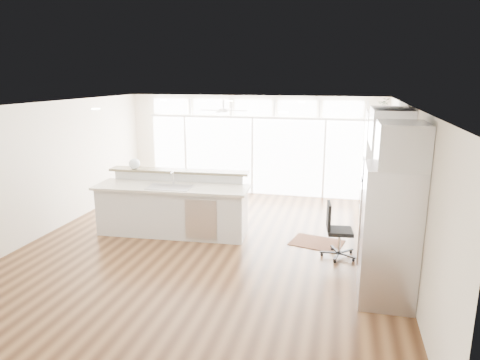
# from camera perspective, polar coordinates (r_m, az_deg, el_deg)

# --- Properties ---
(floor) EXTENTS (7.00, 8.00, 0.02)m
(floor) POSITION_cam_1_polar(r_m,az_deg,el_deg) (8.42, -4.01, -8.76)
(floor) COLOR #442815
(floor) RESTS_ON ground
(ceiling) EXTENTS (7.00, 8.00, 0.02)m
(ceiling) POSITION_cam_1_polar(r_m,az_deg,el_deg) (7.80, -4.35, 9.99)
(ceiling) COLOR white
(ceiling) RESTS_ON wall_back
(wall_back) EXTENTS (7.00, 0.04, 2.70)m
(wall_back) POSITION_cam_1_polar(r_m,az_deg,el_deg) (11.80, 1.76, 4.65)
(wall_back) COLOR white
(wall_back) RESTS_ON floor
(wall_front) EXTENTS (7.00, 0.04, 2.70)m
(wall_front) POSITION_cam_1_polar(r_m,az_deg,el_deg) (4.55, -19.96, -11.08)
(wall_front) COLOR white
(wall_front) RESTS_ON floor
(wall_left) EXTENTS (0.04, 8.00, 2.70)m
(wall_left) POSITION_cam_1_polar(r_m,az_deg,el_deg) (9.64, -24.41, 1.40)
(wall_left) COLOR white
(wall_left) RESTS_ON floor
(wall_right) EXTENTS (0.04, 8.00, 2.70)m
(wall_right) POSITION_cam_1_polar(r_m,az_deg,el_deg) (7.71, 21.45, -1.14)
(wall_right) COLOR white
(wall_right) RESTS_ON floor
(glass_wall) EXTENTS (5.80, 0.06, 2.08)m
(glass_wall) POSITION_cam_1_polar(r_m,az_deg,el_deg) (11.79, 1.69, 3.17)
(glass_wall) COLOR white
(glass_wall) RESTS_ON wall_back
(transom_row) EXTENTS (5.90, 0.06, 0.40)m
(transom_row) POSITION_cam_1_polar(r_m,az_deg,el_deg) (11.62, 1.74, 9.63)
(transom_row) COLOR white
(transom_row) RESTS_ON wall_back
(desk_window) EXTENTS (0.04, 0.85, 0.85)m
(desk_window) POSITION_cam_1_polar(r_m,az_deg,el_deg) (7.95, 21.02, 0.80)
(desk_window) COLOR white
(desk_window) RESTS_ON wall_right
(ceiling_fan) EXTENTS (1.16, 1.16, 0.32)m
(ceiling_fan) POSITION_cam_1_polar(r_m,az_deg,el_deg) (10.63, -2.23, 9.79)
(ceiling_fan) COLOR white
(ceiling_fan) RESTS_ON ceiling
(recessed_lights) EXTENTS (3.40, 3.00, 0.02)m
(recessed_lights) POSITION_cam_1_polar(r_m,az_deg,el_deg) (7.99, -3.90, 9.94)
(recessed_lights) COLOR white
(recessed_lights) RESTS_ON ceiling
(oven_cabinet) EXTENTS (0.64, 1.20, 2.50)m
(oven_cabinet) POSITION_cam_1_polar(r_m,az_deg,el_deg) (9.44, 18.04, 1.09)
(oven_cabinet) COLOR silver
(oven_cabinet) RESTS_ON floor
(desk_nook) EXTENTS (0.72, 1.30, 0.76)m
(desk_nook) POSITION_cam_1_polar(r_m,az_deg,el_deg) (8.24, 18.03, -7.03)
(desk_nook) COLOR silver
(desk_nook) RESTS_ON floor
(upper_cabinets) EXTENTS (0.64, 1.30, 0.64)m
(upper_cabinets) POSITION_cam_1_polar(r_m,az_deg,el_deg) (7.79, 19.39, 6.67)
(upper_cabinets) COLOR silver
(upper_cabinets) RESTS_ON wall_right
(refrigerator) EXTENTS (0.76, 0.90, 2.00)m
(refrigerator) POSITION_cam_1_polar(r_m,az_deg,el_deg) (6.48, 19.26, -6.93)
(refrigerator) COLOR #B6B6BB
(refrigerator) RESTS_ON floor
(fridge_cabinet) EXTENTS (0.64, 0.90, 0.60)m
(fridge_cabinet) POSITION_cam_1_polar(r_m,az_deg,el_deg) (6.17, 20.76, 4.45)
(fridge_cabinet) COLOR silver
(fridge_cabinet) RESTS_ON wall_right
(framed_photos) EXTENTS (0.06, 0.22, 0.80)m
(framed_photos) POSITION_cam_1_polar(r_m,az_deg,el_deg) (8.58, 20.44, 0.72)
(framed_photos) COLOR black
(framed_photos) RESTS_ON wall_right
(kitchen_island) EXTENTS (3.23, 1.39, 1.25)m
(kitchen_island) POSITION_cam_1_polar(r_m,az_deg,el_deg) (8.90, -9.03, -3.27)
(kitchen_island) COLOR silver
(kitchen_island) RESTS_ON floor
(rug) EXTENTS (1.11, 0.91, 0.01)m
(rug) POSITION_cam_1_polar(r_m,az_deg,el_deg) (8.64, 10.19, -8.22)
(rug) COLOR #3A1D12
(rug) RESTS_ON floor
(office_chair) EXTENTS (0.57, 0.54, 1.00)m
(office_chair) POSITION_cam_1_polar(r_m,az_deg,el_deg) (7.92, 13.18, -6.60)
(office_chair) COLOR black
(office_chair) RESTS_ON floor
(fishbowl) EXTENTS (0.27, 0.27, 0.23)m
(fishbowl) POSITION_cam_1_polar(r_m,az_deg,el_deg) (9.43, -13.89, 2.10)
(fishbowl) COLOR silver
(fishbowl) RESTS_ON kitchen_island
(monitor) EXTENTS (0.11, 0.47, 0.38)m
(monitor) POSITION_cam_1_polar(r_m,az_deg,el_deg) (8.05, 17.76, -3.18)
(monitor) COLOR black
(monitor) RESTS_ON desk_nook
(keyboard) EXTENTS (0.18, 0.37, 0.02)m
(keyboard) POSITION_cam_1_polar(r_m,az_deg,el_deg) (8.09, 16.47, -4.36)
(keyboard) COLOR white
(keyboard) RESTS_ON desk_nook
(potted_plant) EXTENTS (0.27, 0.30, 0.21)m
(potted_plant) POSITION_cam_1_polar(r_m,az_deg,el_deg) (9.26, 18.66, 9.30)
(potted_plant) COLOR #255323
(potted_plant) RESTS_ON oven_cabinet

